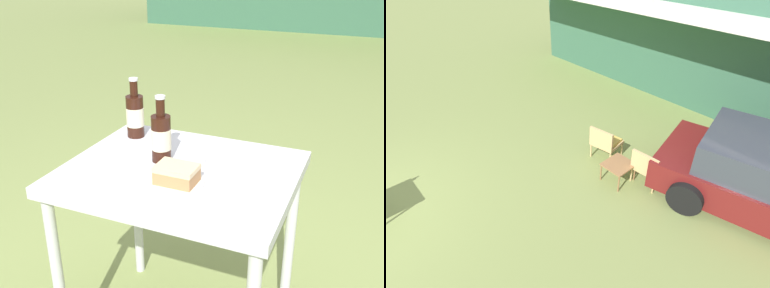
# 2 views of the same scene
# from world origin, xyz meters

# --- Properties ---
(cabin_building) EXTENTS (8.91, 4.46, 3.06)m
(cabin_building) POSITION_xyz_m (0.16, 9.26, 1.54)
(cabin_building) COLOR #38664C
(cabin_building) RESTS_ON ground_plane
(wicker_chair_cushioned) EXTENTS (0.62, 0.59, 0.76)m
(wicker_chair_cushioned) POSITION_xyz_m (1.56, 4.41, 0.41)
(wicker_chair_cushioned) COLOR tan
(wicker_chair_cushioned) RESTS_ON ground_plane
(wicker_chair_plain) EXTENTS (0.58, 0.54, 0.76)m
(wicker_chair_plain) POSITION_xyz_m (2.67, 4.39, 0.42)
(wicker_chair_plain) COLOR tan
(wicker_chair_plain) RESTS_ON ground_plane
(garden_side_table) EXTENTS (0.50, 0.52, 0.40)m
(garden_side_table) POSITION_xyz_m (2.24, 4.05, 0.36)
(garden_side_table) COLOR #996B42
(garden_side_table) RESTS_ON ground_plane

